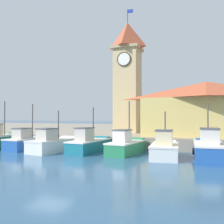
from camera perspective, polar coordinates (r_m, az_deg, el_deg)
ground_plane at (r=17.23m, az=-13.32°, el=-11.12°), size 300.00×300.00×0.00m
quay_wharf at (r=44.23m, az=7.92°, el=-4.19°), size 120.00×40.00×1.11m
fishing_boat_left_outer at (r=25.57m, az=-17.90°, el=-6.20°), size 2.36×4.69×4.22m
fishing_boat_left_inner at (r=23.30m, az=-12.70°, el=-6.72°), size 2.68×5.18×3.56m
fishing_boat_mid_left at (r=22.58m, az=-5.01°, el=-6.90°), size 2.16×5.29×3.84m
fishing_boat_center at (r=21.53m, az=3.07°, el=-7.28°), size 2.28×4.97×4.32m
fishing_boat_mid_right at (r=19.69m, az=11.40°, el=-7.81°), size 2.37×4.55×3.42m
fishing_boat_right_inner at (r=19.55m, az=20.30°, el=-7.57°), size 2.27×5.28×3.99m
clock_tower at (r=32.06m, az=3.40°, el=8.35°), size 3.32×3.32×14.94m
warehouse_right at (r=27.05m, az=19.84°, el=0.76°), size 12.27×5.64×5.32m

